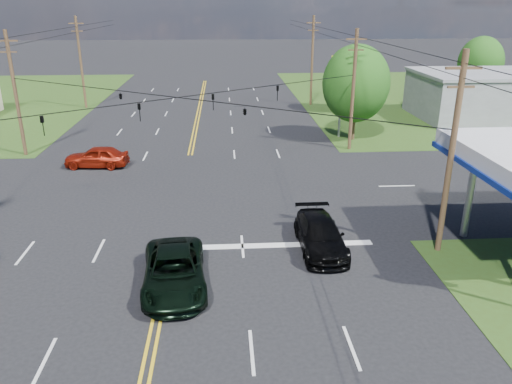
{
  "coord_description": "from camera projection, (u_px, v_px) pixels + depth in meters",
  "views": [
    {
      "loc": [
        2.71,
        -18.12,
        11.31
      ],
      "look_at": [
        4.31,
        6.0,
        2.11
      ],
      "focal_mm": 35.0,
      "sensor_mm": 36.0,
      "label": 1
    }
  ],
  "objects": [
    {
      "name": "tree_far_r",
      "position": [
        481.0,
        62.0,
        60.4
      ],
      "size": [
        5.32,
        5.32,
        7.63
      ],
      "color": "#462D1D",
      "rests_on": "ground"
    },
    {
      "name": "power_lines",
      "position": [
        172.0,
        56.0,
        27.02
      ],
      "size": [
        26.04,
        100.0,
        0.64
      ],
      "color": "black",
      "rests_on": "ground"
    },
    {
      "name": "pole_nw",
      "position": [
        15.0,
        93.0,
        37.79
      ],
      "size": [
        1.6,
        0.28,
        9.5
      ],
      "color": "#462D1D",
      "rests_on": "ground"
    },
    {
      "name": "pole_se",
      "position": [
        451.0,
        153.0,
        22.6
      ],
      "size": [
        1.6,
        0.28,
        9.5
      ],
      "color": "#462D1D",
      "rests_on": "ground"
    },
    {
      "name": "polesign_ne",
      "position": [
        342.0,
        75.0,
        42.84
      ],
      "size": [
        1.94,
        0.92,
        7.18
      ],
      "color": "#A5A5AA",
      "rests_on": "ground"
    },
    {
      "name": "stop_bar",
      "position": [
        273.0,
        246.0,
        24.79
      ],
      "size": [
        10.0,
        0.5,
        0.02
      ],
      "primitive_type": "cube",
      "color": "silver",
      "rests_on": "ground"
    },
    {
      "name": "sedan_red",
      "position": [
        97.0,
        157.0,
        36.39
      ],
      "size": [
        4.68,
        2.19,
        1.55
      ],
      "primitive_type": "imported",
      "rotation": [
        0.0,
        0.0,
        -1.65
      ],
      "color": "maroon",
      "rests_on": "ground"
    },
    {
      "name": "tree_right_b",
      "position": [
        350.0,
        73.0,
        53.84
      ],
      "size": [
        4.94,
        4.94,
        7.09
      ],
      "color": "#462D1D",
      "rests_on": "ground"
    },
    {
      "name": "span_wire_signals",
      "position": [
        178.0,
        98.0,
        29.81
      ],
      "size": [
        26.0,
        18.0,
        1.13
      ],
      "color": "black",
      "rests_on": "ground"
    },
    {
      "name": "pole_right_far",
      "position": [
        312.0,
        60.0,
        57.02
      ],
      "size": [
        1.6,
        0.28,
        10.0
      ],
      "color": "#462D1D",
      "rests_on": "ground"
    },
    {
      "name": "suv_black",
      "position": [
        320.0,
        235.0,
        24.2
      ],
      "size": [
        2.13,
        5.17,
        1.5
      ],
      "primitive_type": "imported",
      "rotation": [
        0.0,
        0.0,
        0.01
      ],
      "color": "black",
      "rests_on": "ground"
    },
    {
      "name": "retail_ne",
      "position": [
        487.0,
        96.0,
        51.66
      ],
      "size": [
        14.0,
        10.0,
        4.4
      ],
      "primitive_type": "cube",
      "color": "slate",
      "rests_on": "ground"
    },
    {
      "name": "tree_right_a",
      "position": [
        356.0,
        84.0,
        42.26
      ],
      "size": [
        5.7,
        5.7,
        8.18
      ],
      "color": "#462D1D",
      "rests_on": "ground"
    },
    {
      "name": "pickup_dkgreen",
      "position": [
        174.0,
        271.0,
        20.9
      ],
      "size": [
        3.01,
        5.75,
        1.55
      ],
      "primitive_type": "imported",
      "rotation": [
        0.0,
        0.0,
        0.08
      ],
      "color": "black",
      "rests_on": "ground"
    },
    {
      "name": "ground",
      "position": [
        183.0,
        191.0,
        31.94
      ],
      "size": [
        280.0,
        280.0,
        0.0
      ],
      "primitive_type": "plane",
      "color": "black",
      "rests_on": "ground"
    },
    {
      "name": "grass_ne",
      "position": [
        475.0,
        97.0,
        63.94
      ],
      "size": [
        46.0,
        48.0,
        0.03
      ],
      "primitive_type": "cube",
      "color": "#2E4716",
      "rests_on": "ground"
    },
    {
      "name": "pole_ne",
      "position": [
        353.0,
        89.0,
        39.39
      ],
      "size": [
        1.6,
        0.28,
        9.5
      ],
      "color": "#462D1D",
      "rests_on": "ground"
    },
    {
      "name": "pole_left_far",
      "position": [
        81.0,
        62.0,
        55.41
      ],
      "size": [
        1.6,
        0.28,
        10.0
      ],
      "color": "#462D1D",
      "rests_on": "ground"
    }
  ]
}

